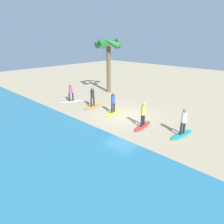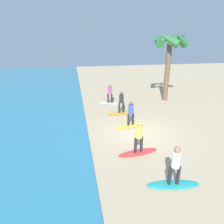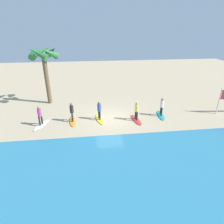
{
  "view_description": "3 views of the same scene",
  "coord_description": "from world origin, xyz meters",
  "views": [
    {
      "loc": [
        -9.4,
        11.14,
        5.63
      ],
      "look_at": [
        -0.48,
        1.76,
        0.88
      ],
      "focal_mm": 32.33,
      "sensor_mm": 36.0,
      "label": 1
    },
    {
      "loc": [
        -10.66,
        3.6,
        5.46
      ],
      "look_at": [
        1.58,
        1.28,
        0.82
      ],
      "focal_mm": 32.4,
      "sensor_mm": 36.0,
      "label": 2
    },
    {
      "loc": [
        1.62,
        15.35,
        7.73
      ],
      "look_at": [
        -0.06,
        1.5,
        1.3
      ],
      "focal_mm": 30.47,
      "sensor_mm": 36.0,
      "label": 3
    }
  ],
  "objects": [
    {
      "name": "surfboard_teal",
      "position": [
        -4.81,
        0.07,
        0.04
      ],
      "size": [
        0.83,
        2.15,
        0.09
      ],
      "primitive_type": "ellipsoid",
      "rotation": [
        0.0,
        0.0,
        1.44
      ],
      "color": "teal",
      "rests_on": "ground"
    },
    {
      "name": "surfer_teal",
      "position": [
        -4.81,
        0.07,
        1.04
      ],
      "size": [
        0.32,
        0.46,
        1.64
      ],
      "color": "#232328",
      "rests_on": "surfboard_teal"
    },
    {
      "name": "surfer_yellow",
      "position": [
        0.9,
        0.19,
        1.04
      ],
      "size": [
        0.32,
        0.45,
        1.64
      ],
      "color": "#232328",
      "rests_on": "surfboard_yellow"
    },
    {
      "name": "palm_tree",
      "position": [
        5.98,
        -4.5,
        4.79
      ],
      "size": [
        2.88,
        3.03,
        5.99
      ],
      "color": "brown",
      "rests_on": "ground"
    },
    {
      "name": "surfboard_white",
      "position": [
        5.83,
        0.66,
        0.04
      ],
      "size": [
        1.33,
        2.15,
        0.09
      ],
      "primitive_type": "ellipsoid",
      "rotation": [
        0.0,
        0.0,
        1.17
      ],
      "color": "white",
      "rests_on": "ground"
    },
    {
      "name": "surfer_white",
      "position": [
        5.83,
        0.66,
        1.04
      ],
      "size": [
        0.32,
        0.43,
        1.64
      ],
      "color": "#232328",
      "rests_on": "surfboard_white"
    },
    {
      "name": "surfboard_yellow",
      "position": [
        0.9,
        0.19,
        0.04
      ],
      "size": [
        0.96,
        2.17,
        0.09
      ],
      "primitive_type": "ellipsoid",
      "rotation": [
        0.0,
        0.0,
        1.77
      ],
      "color": "yellow",
      "rests_on": "ground"
    },
    {
      "name": "surfer_red",
      "position": [
        -2.3,
        0.69,
        1.04
      ],
      "size": [
        0.32,
        0.46,
        1.64
      ],
      "color": "#232328",
      "rests_on": "surfboard_red"
    },
    {
      "name": "ground_plane",
      "position": [
        0.0,
        0.0,
        0.0
      ],
      "size": [
        60.0,
        60.0,
        0.0
      ],
      "primitive_type": "plane",
      "color": "tan"
    },
    {
      "name": "surfer_orange",
      "position": [
        3.26,
        0.26,
        1.04
      ],
      "size": [
        0.32,
        0.46,
        1.64
      ],
      "color": "#232328",
      "rests_on": "surfboard_orange"
    },
    {
      "name": "surfboard_orange",
      "position": [
        3.26,
        0.26,
        0.04
      ],
      "size": [
        0.75,
        2.14,
        0.09
      ],
      "primitive_type": "ellipsoid",
      "rotation": [
        0.0,
        0.0,
        1.66
      ],
      "color": "orange",
      "rests_on": "ground"
    },
    {
      "name": "surfboard_red",
      "position": [
        -2.3,
        0.69,
        0.04
      ],
      "size": [
        0.87,
        2.16,
        0.09
      ],
      "primitive_type": "ellipsoid",
      "rotation": [
        0.0,
        0.0,
        1.72
      ],
      "color": "red",
      "rests_on": "ground"
    }
  ]
}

